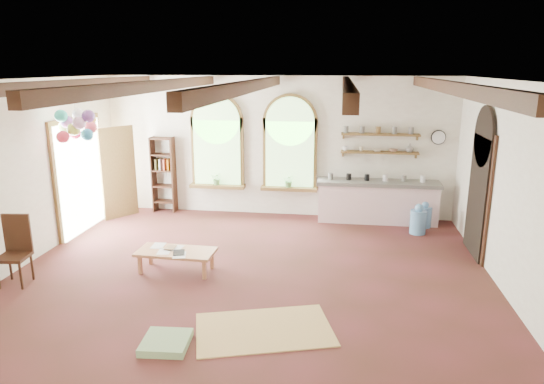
% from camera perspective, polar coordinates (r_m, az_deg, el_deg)
% --- Properties ---
extents(floor, '(8.00, 8.00, 0.00)m').
position_cam_1_polar(floor, '(8.32, -2.57, -9.57)').
color(floor, '#5C2627').
rests_on(floor, ground).
extents(ceiling_beams, '(6.20, 6.80, 0.18)m').
position_cam_1_polar(ceiling_beams, '(7.59, -2.84, 12.29)').
color(ceiling_beams, '#3A2012').
rests_on(ceiling_beams, ceiling).
extents(window_left, '(1.30, 0.28, 2.20)m').
position_cam_1_polar(window_left, '(11.38, -6.47, 5.55)').
color(window_left, brown).
rests_on(window_left, floor).
extents(window_right, '(1.30, 0.28, 2.20)m').
position_cam_1_polar(window_right, '(11.08, 2.11, 5.39)').
color(window_right, brown).
rests_on(window_right, floor).
extents(left_doorway, '(0.10, 1.90, 2.50)m').
position_cam_1_polar(left_doorway, '(10.93, -21.63, 1.66)').
color(left_doorway, brown).
rests_on(left_doorway, floor).
extents(right_doorway, '(0.10, 1.30, 2.40)m').
position_cam_1_polar(right_doorway, '(9.59, 23.05, -0.50)').
color(right_doorway, black).
rests_on(right_doorway, floor).
extents(kitchen_counter, '(2.68, 0.62, 0.94)m').
position_cam_1_polar(kitchen_counter, '(11.08, 12.27, -1.06)').
color(kitchen_counter, silver).
rests_on(kitchen_counter, floor).
extents(wall_shelf_lower, '(1.70, 0.24, 0.04)m').
position_cam_1_polar(wall_shelf_lower, '(11.03, 12.51, 4.57)').
color(wall_shelf_lower, brown).
rests_on(wall_shelf_lower, wall_back).
extents(wall_shelf_upper, '(1.70, 0.24, 0.04)m').
position_cam_1_polar(wall_shelf_upper, '(10.97, 12.63, 6.63)').
color(wall_shelf_upper, brown).
rests_on(wall_shelf_upper, wall_back).
extents(wall_clock, '(0.32, 0.04, 0.32)m').
position_cam_1_polar(wall_clock, '(11.21, 19.00, 6.10)').
color(wall_clock, black).
rests_on(wall_clock, wall_back).
extents(bookshelf, '(0.53, 0.32, 1.80)m').
position_cam_1_polar(bookshelf, '(11.80, -12.63, 1.99)').
color(bookshelf, '#3A2012').
rests_on(bookshelf, floor).
extents(coffee_table, '(1.33, 0.65, 0.37)m').
position_cam_1_polar(coffee_table, '(8.44, -11.22, -7.05)').
color(coffee_table, tan).
rests_on(coffee_table, floor).
extents(side_chair, '(0.50, 0.50, 1.12)m').
position_cam_1_polar(side_chair, '(8.85, -27.94, -7.57)').
color(side_chair, '#3A2012').
rests_on(side_chair, floor).
extents(floor_mat, '(2.03, 1.57, 0.02)m').
position_cam_1_polar(floor_mat, '(6.70, -0.94, -15.85)').
color(floor_mat, tan).
rests_on(floor_mat, floor).
extents(floor_cushion, '(0.61, 0.61, 0.10)m').
position_cam_1_polar(floor_cushion, '(6.49, -12.37, -16.90)').
color(floor_cushion, '#7FA270').
rests_on(floor_cushion, floor).
extents(water_jug_a, '(0.33, 0.33, 0.64)m').
position_cam_1_polar(water_jug_a, '(10.57, 16.81, -3.26)').
color(water_jug_a, '#5B90C3').
rests_on(water_jug_a, floor).
extents(water_jug_b, '(0.30, 0.30, 0.59)m').
position_cam_1_polar(water_jug_b, '(11.04, 17.48, -2.69)').
color(water_jug_b, '#5B90C3').
rests_on(water_jug_b, floor).
extents(balloon_cluster, '(0.85, 0.85, 1.15)m').
position_cam_1_polar(balloon_cluster, '(9.70, -22.01, 7.32)').
color(balloon_cluster, silver).
rests_on(balloon_cluster, floor).
extents(table_book, '(0.17, 0.24, 0.02)m').
position_cam_1_polar(table_book, '(8.57, -12.39, -6.38)').
color(table_book, olive).
rests_on(table_book, coffee_table).
extents(tablet, '(0.26, 0.31, 0.01)m').
position_cam_1_polar(tablet, '(8.31, -10.90, -7.01)').
color(tablet, black).
rests_on(tablet, coffee_table).
extents(potted_plant_left, '(0.27, 0.23, 0.30)m').
position_cam_1_polar(potted_plant_left, '(11.43, -6.49, 1.59)').
color(potted_plant_left, '#598C4C').
rests_on(potted_plant_left, window_left).
extents(potted_plant_right, '(0.27, 0.23, 0.30)m').
position_cam_1_polar(potted_plant_right, '(11.13, 2.02, 1.32)').
color(potted_plant_right, '#598C4C').
rests_on(potted_plant_right, window_right).
extents(shelf_cup_a, '(0.12, 0.10, 0.10)m').
position_cam_1_polar(shelf_cup_a, '(10.98, 8.61, 5.08)').
color(shelf_cup_a, white).
rests_on(shelf_cup_a, wall_shelf_lower).
extents(shelf_cup_b, '(0.10, 0.10, 0.09)m').
position_cam_1_polar(shelf_cup_b, '(10.99, 10.45, 5.00)').
color(shelf_cup_b, beige).
rests_on(shelf_cup_b, wall_shelf_lower).
extents(shelf_bowl_a, '(0.22, 0.22, 0.05)m').
position_cam_1_polar(shelf_bowl_a, '(11.02, 12.26, 4.82)').
color(shelf_bowl_a, beige).
rests_on(shelf_bowl_a, wall_shelf_lower).
extents(shelf_bowl_b, '(0.20, 0.20, 0.06)m').
position_cam_1_polar(shelf_bowl_b, '(11.05, 14.08, 4.77)').
color(shelf_bowl_b, '#8C664C').
rests_on(shelf_bowl_b, wall_shelf_lower).
extents(shelf_vase, '(0.18, 0.18, 0.19)m').
position_cam_1_polar(shelf_vase, '(11.08, 15.91, 5.01)').
color(shelf_vase, slate).
rests_on(shelf_vase, wall_shelf_lower).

